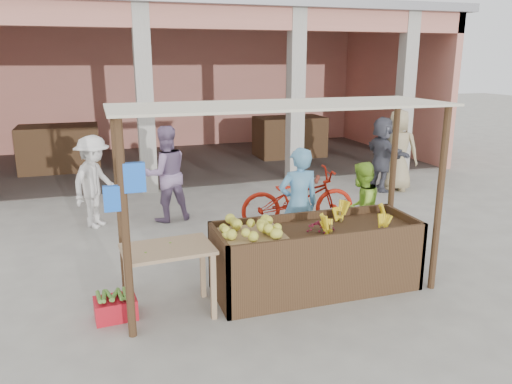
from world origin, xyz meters
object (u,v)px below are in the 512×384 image
object	(u,v)px
vendor_green	(361,206)
fruit_stall	(316,260)
red_crate	(116,308)
side_table	(168,259)
motorcycle	(298,197)
vendor_blue	(299,201)

from	to	relation	value
vendor_green	fruit_stall	bearing A→B (deg)	9.24
fruit_stall	red_crate	xyz separation A→B (m)	(-2.50, 0.00, -0.28)
fruit_stall	red_crate	bearing A→B (deg)	179.98
side_table	motorcycle	xyz separation A→B (m)	(2.60, 2.39, -0.13)
vendor_green	red_crate	bearing A→B (deg)	-15.40
fruit_stall	side_table	distance (m)	1.91
side_table	vendor_green	bearing A→B (deg)	14.03
side_table	vendor_green	size ratio (longest dim) A/B	0.71
vendor_blue	motorcycle	world-z (taller)	vendor_blue
fruit_stall	vendor_green	bearing A→B (deg)	38.65
side_table	vendor_blue	xyz separation A→B (m)	(2.05, 1.07, 0.21)
side_table	red_crate	bearing A→B (deg)	169.50
fruit_stall	vendor_green	distance (m)	1.50
fruit_stall	red_crate	size ratio (longest dim) A/B	5.58
fruit_stall	vendor_blue	size ratio (longest dim) A/B	1.45
motorcycle	fruit_stall	bearing A→B (deg)	170.43
vendor_green	motorcycle	distance (m)	1.48
side_table	motorcycle	bearing A→B (deg)	38.65
fruit_stall	red_crate	distance (m)	2.52
vendor_blue	motorcycle	xyz separation A→B (m)	(0.55, 1.32, -0.35)
fruit_stall	motorcycle	world-z (taller)	motorcycle
red_crate	vendor_blue	distance (m)	2.95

